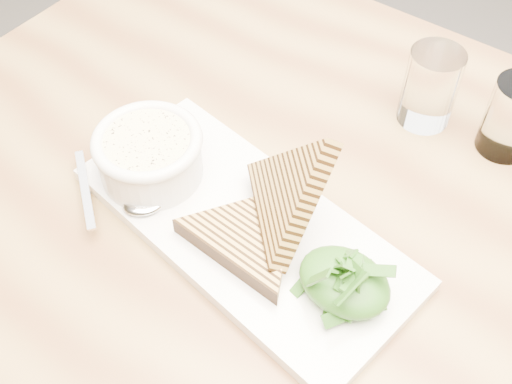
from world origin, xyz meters
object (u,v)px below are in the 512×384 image
Objects in this scene: table_top at (382,290)px; glass_near at (430,87)px; platter at (245,226)px; soup_bowl at (150,159)px.

table_top is 0.27m from glass_near.
platter is at bearing -103.26° from glass_near.
platter reaches higher than table_top.
platter is at bearing 4.48° from soup_bowl.
table_top is 0.30m from soup_bowl.
table_top is at bearing -69.90° from glass_near.
soup_bowl is (-0.13, -0.01, 0.03)m from platter.
platter is at bearing -165.27° from table_top.
soup_bowl is 1.15× the size of glass_near.
glass_near reaches higher than soup_bowl.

